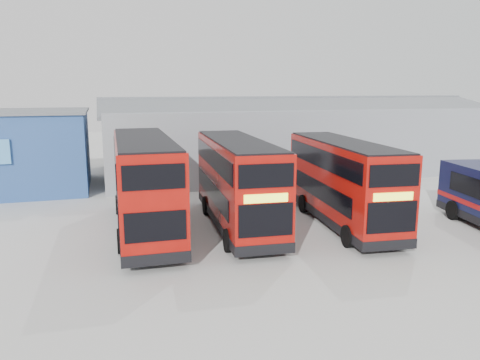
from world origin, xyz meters
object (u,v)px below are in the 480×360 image
double_decker_left (145,186)px  maintenance_shed (296,138)px  double_decker_centre (237,184)px  double_decker_right (342,183)px

double_decker_left → maintenance_shed: bearing=-132.7°
double_decker_centre → double_decker_left: bearing=179.4°
maintenance_shed → double_decker_centre: maintenance_shed is taller
maintenance_shed → double_decker_right: bearing=-104.9°
double_decker_left → double_decker_centre: bearing=176.9°
maintenance_shed → double_decker_centre: (-8.99, -14.14, -0.53)m
double_decker_right → double_decker_centre: bearing=174.2°
double_decker_left → double_decker_right: size_ratio=1.07×
double_decker_centre → double_decker_right: (4.97, -0.98, -0.06)m
maintenance_shed → double_decker_left: size_ratio=2.94×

